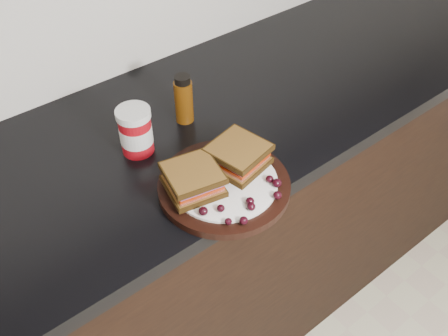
{
  "coord_description": "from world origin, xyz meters",
  "views": [
    {
      "loc": [
        -0.35,
        0.9,
        1.66
      ],
      "look_at": [
        0.1,
        1.48,
        0.96
      ],
      "focal_mm": 40.0,
      "sensor_mm": 36.0,
      "label": 1
    }
  ],
  "objects_px": {
    "sandwich_left": "(193,179)",
    "oil_bottle": "(184,99)",
    "condiment_jar": "(136,131)",
    "plate": "(224,185)"
  },
  "relations": [
    {
      "from": "sandwich_left",
      "to": "oil_bottle",
      "type": "height_order",
      "value": "oil_bottle"
    },
    {
      "from": "sandwich_left",
      "to": "condiment_jar",
      "type": "xyz_separation_m",
      "value": [
        -0.02,
        0.2,
        0.01
      ]
    },
    {
      "from": "sandwich_left",
      "to": "oil_bottle",
      "type": "relative_size",
      "value": 0.87
    },
    {
      "from": "plate",
      "to": "oil_bottle",
      "type": "bearing_deg",
      "value": 73.86
    },
    {
      "from": "plate",
      "to": "condiment_jar",
      "type": "height_order",
      "value": "condiment_jar"
    },
    {
      "from": "sandwich_left",
      "to": "oil_bottle",
      "type": "bearing_deg",
      "value": 71.14
    },
    {
      "from": "plate",
      "to": "condiment_jar",
      "type": "bearing_deg",
      "value": 109.69
    },
    {
      "from": "condiment_jar",
      "to": "oil_bottle",
      "type": "relative_size",
      "value": 0.91
    },
    {
      "from": "sandwich_left",
      "to": "oil_bottle",
      "type": "xyz_separation_m",
      "value": [
        0.13,
        0.22,
        0.01
      ]
    },
    {
      "from": "sandwich_left",
      "to": "oil_bottle",
      "type": "distance_m",
      "value": 0.26
    }
  ]
}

